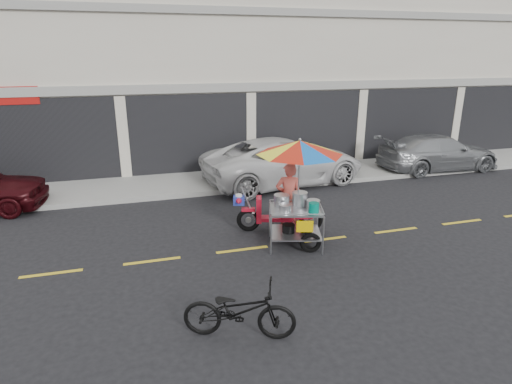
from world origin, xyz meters
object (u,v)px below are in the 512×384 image
object	(u,v)px
white_pickup	(284,161)
near_bicycle	(239,311)
silver_pickup	(438,152)
food_vendor_rig	(294,176)

from	to	relation	value
white_pickup	near_bicycle	distance (m)	8.46
silver_pickup	food_vendor_rig	distance (m)	8.80
white_pickup	silver_pickup	size ratio (longest dim) A/B	1.19
near_bicycle	silver_pickup	bearing A→B (deg)	-30.31
white_pickup	silver_pickup	world-z (taller)	white_pickup
silver_pickup	near_bicycle	world-z (taller)	silver_pickup
silver_pickup	food_vendor_rig	world-z (taller)	food_vendor_rig
silver_pickup	near_bicycle	xyz separation A→B (m)	(-9.65, -7.70, -0.21)
near_bicycle	white_pickup	bearing A→B (deg)	-3.25
near_bicycle	food_vendor_rig	bearing A→B (deg)	-12.00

